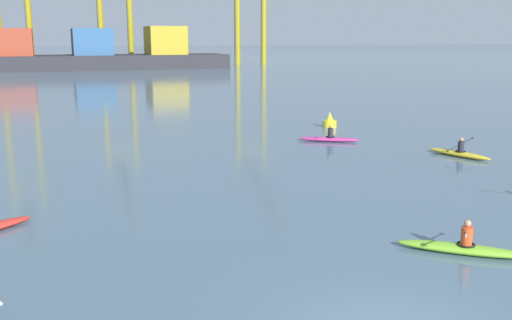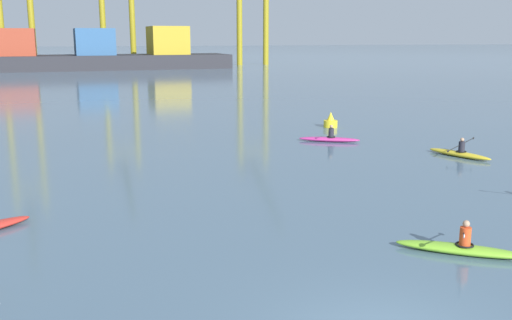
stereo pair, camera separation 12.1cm
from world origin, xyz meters
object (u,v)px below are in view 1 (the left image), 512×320
object	(u,v)px
channel_buoy	(330,122)
kayak_lime	(462,247)
kayak_yellow	(459,153)
kayak_magenta	(329,138)
container_barge	(94,55)

from	to	relation	value
channel_buoy	kayak_lime	xyz separation A→B (m)	(-6.89, -21.32, -0.19)
kayak_lime	kayak_yellow	distance (m)	13.68
kayak_magenta	channel_buoy	bearing A→B (deg)	62.50
kayak_lime	kayak_yellow	bearing A→B (deg)	51.37
kayak_magenta	kayak_lime	bearing A→B (deg)	-104.93
channel_buoy	kayak_yellow	xyz separation A→B (m)	(1.66, -10.63, -0.19)
channel_buoy	kayak_magenta	xyz separation A→B (m)	(-2.47, -4.74, -0.19)
channel_buoy	kayak_magenta	world-z (taller)	channel_buoy
kayak_magenta	kayak_yellow	xyz separation A→B (m)	(4.12, -5.89, 0.00)
kayak_yellow	channel_buoy	bearing A→B (deg)	98.85
kayak_magenta	kayak_yellow	bearing A→B (deg)	-55.04
channel_buoy	kayak_yellow	distance (m)	10.76
kayak_yellow	kayak_magenta	bearing A→B (deg)	124.96
kayak_magenta	container_barge	bearing A→B (deg)	94.37
container_barge	kayak_magenta	bearing A→B (deg)	-85.63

